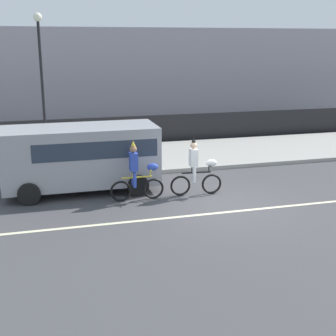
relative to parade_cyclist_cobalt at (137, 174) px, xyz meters
name	(u,v)px	position (x,y,z in m)	size (l,w,h in m)	color
ground_plane	(223,206)	(2.37, -1.28, -0.84)	(80.00, 80.00, 0.00)	#424244
road_centre_line	(229,212)	(2.37, -1.78, -0.84)	(36.00, 0.14, 0.01)	beige
sidewalk_curb	(167,156)	(2.37, 5.22, -0.77)	(60.00, 5.00, 0.15)	#9E9B93
fence_line	(151,130)	(2.37, 8.12, -0.14)	(40.00, 0.08, 1.40)	black
building_backdrop	(129,74)	(2.95, 16.72, 1.97)	(28.00, 8.00, 5.62)	#99939E
parade_cyclist_cobalt	(137,174)	(0.00, 0.00, 0.00)	(1.72, 0.50, 1.92)	black
parade_cyclist_zebra	(197,170)	(1.96, 0.03, 0.00)	(1.72, 0.50, 1.92)	black
parked_van_grey	(83,154)	(-1.53, 1.42, 0.44)	(5.00, 2.22, 2.18)	#99999E
street_lamp_post	(41,63)	(-2.65, 7.15, 3.15)	(0.36, 0.36, 5.86)	black
pedestrian_onlooker	(134,138)	(0.84, 4.75, 0.17)	(0.32, 0.20, 1.62)	#33333D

